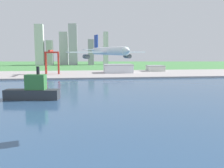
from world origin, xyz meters
TOP-DOWN VIEW (x-y plane):
  - ground_plane at (0.00, 300.00)m, footprint 2400.00×2400.00m
  - water_bay at (0.00, 240.00)m, footprint 840.00×360.00m
  - industrial_pier at (0.00, 490.00)m, footprint 840.00×140.00m
  - airplane_landing at (-10.93, 163.13)m, footprint 37.45×41.02m
  - container_barge at (-66.53, 269.46)m, footprint 48.39×17.66m
  - port_crane_red at (-76.16, 483.79)m, footprint 23.95×47.03m
  - warehouse_main at (41.81, 500.87)m, footprint 53.07×35.12m
  - warehouse_annex at (121.72, 529.35)m, footprint 32.66×31.12m
  - distant_skyline at (-70.81, 817.53)m, footprint 218.43×56.14m

SIDE VIEW (x-z plane):
  - ground_plane at x=0.00m, z-range 0.00..0.00m
  - water_bay at x=0.00m, z-range 0.00..0.15m
  - industrial_pier at x=0.00m, z-range 0.00..2.50m
  - container_barge at x=-66.53m, z-range -6.42..22.68m
  - warehouse_annex at x=121.72m, z-range 2.52..13.76m
  - warehouse_main at x=41.81m, z-range 2.52..18.10m
  - port_crane_red at x=-76.16m, z-range 11.70..53.51m
  - airplane_landing at x=-10.93m, z-range 36.54..48.26m
  - distant_skyline at x=-70.81m, z-range -8.87..115.47m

